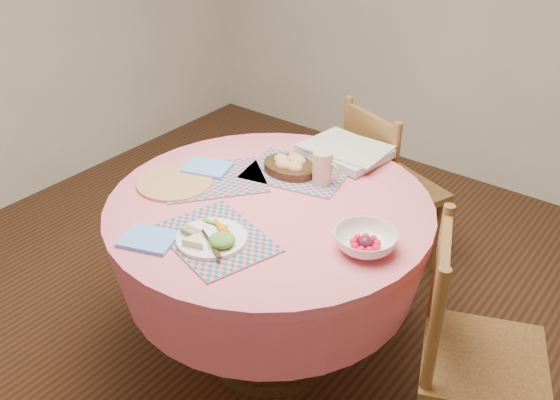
{
  "coord_description": "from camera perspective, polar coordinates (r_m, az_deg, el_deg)",
  "views": [
    {
      "loc": [
        1.25,
        -1.57,
        1.97
      ],
      "look_at": [
        0.05,
        0.0,
        0.78
      ],
      "focal_mm": 40.0,
      "sensor_mm": 36.0,
      "label": 1
    }
  ],
  "objects": [
    {
      "name": "chair_right",
      "position": [
        2.22,
        16.94,
        -12.95
      ],
      "size": [
        0.54,
        0.55,
        0.92
      ],
      "rotation": [
        0.0,
        0.0,
        1.96
      ],
      "color": "brown",
      "rests_on": "ground"
    },
    {
      "name": "napkin_far",
      "position": [
        2.58,
        -6.66,
        2.95
      ],
      "size": [
        0.21,
        0.19,
        0.01
      ],
      "primitive_type": "cube",
      "rotation": [
        0.0,
        0.0,
        0.32
      ],
      "color": "#609CF9",
      "rests_on": "placemat_left"
    },
    {
      "name": "placemat_left",
      "position": [
        2.51,
        -6.08,
        1.88
      ],
      "size": [
        0.48,
        0.5,
        0.01
      ],
      "primitive_type": "cube",
      "rotation": [
        0.0,
        0.0,
        0.9
      ],
      "color": "#126369",
      "rests_on": "dining_table"
    },
    {
      "name": "napkin_near",
      "position": [
        2.18,
        -11.89,
        -3.53
      ],
      "size": [
        0.22,
        0.19,
        0.01
      ],
      "primitive_type": "cube",
      "rotation": [
        0.0,
        0.0,
        0.34
      ],
      "color": "#609CF9",
      "rests_on": "dining_table"
    },
    {
      "name": "fruit_bowl",
      "position": [
        2.1,
        7.83,
        -3.77
      ],
      "size": [
        0.22,
        0.22,
        0.07
      ],
      "rotation": [
        0.0,
        0.0,
        0.03
      ],
      "color": "white",
      "rests_on": "dining_table"
    },
    {
      "name": "dining_table",
      "position": [
        2.45,
        -0.93,
        -4.12
      ],
      "size": [
        1.24,
        1.24,
        0.75
      ],
      "color": "#DF687D",
      "rests_on": "ground"
    },
    {
      "name": "chair_back",
      "position": [
        3.06,
        9.72,
        1.25
      ],
      "size": [
        0.53,
        0.52,
        0.9
      ],
      "rotation": [
        0.0,
        0.0,
        2.78
      ],
      "color": "brown",
      "rests_on": "ground"
    },
    {
      "name": "dinner_plate",
      "position": [
        2.12,
        -6.24,
        -3.45
      ],
      "size": [
        0.24,
        0.24,
        0.05
      ],
      "rotation": [
        0.0,
        0.0,
        -0.03
      ],
      "color": "white",
      "rests_on": "placemat_front"
    },
    {
      "name": "wicker_trivet",
      "position": [
        2.5,
        -9.59,
        1.6
      ],
      "size": [
        0.3,
        0.3,
        0.01
      ],
      "primitive_type": "cylinder",
      "color": "#A47247",
      "rests_on": "dining_table"
    },
    {
      "name": "placemat_front",
      "position": [
        2.15,
        -5.9,
        -3.51
      ],
      "size": [
        0.47,
        0.4,
        0.01
      ],
      "primitive_type": "cube",
      "rotation": [
        0.0,
        0.0,
        -0.29
      ],
      "color": "#126369",
      "rests_on": "dining_table"
    },
    {
      "name": "newspaper_stack",
      "position": [
        2.69,
        6.01,
        4.53
      ],
      "size": [
        0.37,
        0.31,
        0.04
      ],
      "rotation": [
        0.0,
        0.0,
        -0.13
      ],
      "color": "silver",
      "rests_on": "dining_table"
    },
    {
      "name": "ground",
      "position": [
        2.81,
        -0.83,
        -13.41
      ],
      "size": [
        4.0,
        4.0,
        0.0
      ],
      "primitive_type": "plane",
      "color": "#331C0F",
      "rests_on": "ground"
    },
    {
      "name": "bread_bowl",
      "position": [
        2.53,
        0.91,
        3.23
      ],
      "size": [
        0.23,
        0.23,
        0.08
      ],
      "color": "black",
      "rests_on": "placemat_back"
    },
    {
      "name": "placemat_back",
      "position": [
        2.55,
        1.56,
        2.59
      ],
      "size": [
        0.46,
        0.38,
        0.01
      ],
      "primitive_type": "cube",
      "rotation": [
        0.0,
        0.0,
        0.22
      ],
      "color": "#126369",
      "rests_on": "dining_table"
    },
    {
      "name": "latte_mug",
      "position": [
        2.44,
        3.97,
        2.97
      ],
      "size": [
        0.12,
        0.08,
        0.13
      ],
      "color": "tan",
      "rests_on": "placemat_back"
    }
  ]
}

